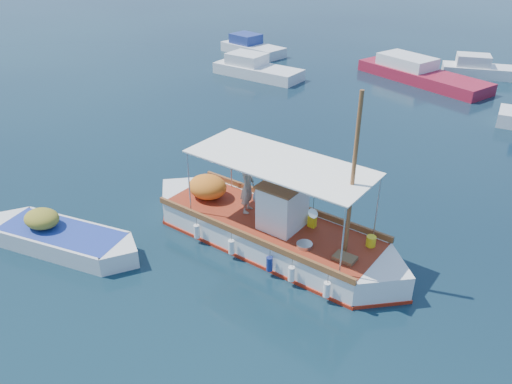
% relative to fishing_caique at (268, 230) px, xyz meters
% --- Properties ---
extents(ground, '(160.00, 160.00, 0.00)m').
position_rel_fishing_caique_xyz_m(ground, '(-0.13, 0.49, -0.59)').
color(ground, black).
rests_on(ground, ground).
extents(fishing_caique, '(10.72, 4.50, 6.67)m').
position_rel_fishing_caique_xyz_m(fishing_caique, '(0.00, 0.00, 0.00)').
color(fishing_caique, white).
rests_on(fishing_caique, ground).
extents(dinghy, '(6.51, 2.08, 1.59)m').
position_rel_fishing_caique_xyz_m(dinghy, '(-6.69, -3.44, -0.26)').
color(dinghy, white).
rests_on(dinghy, ground).
extents(bg_boat_nw, '(7.13, 3.55, 1.80)m').
position_rel_fishing_caique_xyz_m(bg_boat_nw, '(-9.78, 19.63, -0.10)').
color(bg_boat_nw, silver).
rests_on(bg_boat_nw, ground).
extents(bg_boat_n, '(10.11, 7.25, 1.80)m').
position_rel_fishing_caique_xyz_m(bg_boat_n, '(1.53, 23.62, -0.10)').
color(bg_boat_n, maroon).
rests_on(bg_boat_n, ground).
extents(bg_boat_far_w, '(6.30, 4.10, 1.80)m').
position_rel_fishing_caique_xyz_m(bg_boat_far_w, '(-13.08, 25.79, -0.10)').
color(bg_boat_far_w, silver).
rests_on(bg_boat_far_w, ground).
extents(bg_boat_far_n, '(6.13, 2.94, 1.80)m').
position_rel_fishing_caique_xyz_m(bg_boat_far_n, '(5.59, 26.75, -0.10)').
color(bg_boat_far_n, silver).
rests_on(bg_boat_far_n, ground).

